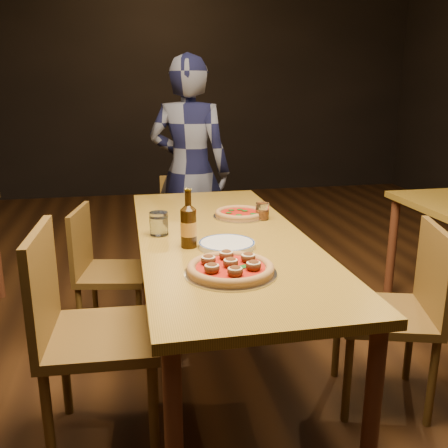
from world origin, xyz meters
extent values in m
plane|color=black|center=(0.00, 0.00, 0.00)|extent=(9.00, 9.00, 0.00)
plane|color=black|center=(0.00, 4.50, 1.50)|extent=(7.00, 0.00, 7.00)
cube|color=brown|center=(0.00, 0.00, 0.73)|extent=(0.80, 2.00, 0.04)
cylinder|color=brown|center=(-0.34, -0.94, 0.35)|extent=(0.06, 0.06, 0.71)
cylinder|color=brown|center=(-0.34, 0.94, 0.35)|extent=(0.06, 0.06, 0.71)
cylinder|color=brown|center=(0.34, -0.94, 0.35)|extent=(0.06, 0.06, 0.71)
cylinder|color=brown|center=(0.34, 0.94, 0.35)|extent=(0.06, 0.06, 0.71)
cylinder|color=brown|center=(1.36, 0.74, 0.35)|extent=(0.06, 0.06, 0.71)
cylinder|color=#B7B7BF|center=(-0.07, -0.51, 0.75)|extent=(0.36, 0.36, 0.01)
cylinder|color=#BC7B4E|center=(-0.07, -0.51, 0.77)|extent=(0.34, 0.34, 0.02)
torus|color=#BC7B4E|center=(-0.07, -0.51, 0.78)|extent=(0.34, 0.34, 0.03)
cylinder|color=#A32909|center=(-0.07, -0.51, 0.78)|extent=(0.27, 0.27, 0.00)
cylinder|color=#B7B7BF|center=(0.16, 0.32, 0.75)|extent=(0.29, 0.29, 0.01)
cylinder|color=#BC7B4E|center=(0.16, 0.32, 0.76)|extent=(0.27, 0.27, 0.02)
torus|color=#BC7B4E|center=(0.16, 0.32, 0.77)|extent=(0.27, 0.27, 0.03)
cylinder|color=#A32909|center=(0.16, 0.32, 0.77)|extent=(0.21, 0.21, 0.00)
cylinder|color=white|center=(-0.01, -0.19, 0.76)|extent=(0.25, 0.25, 0.02)
cylinder|color=black|center=(-0.18, -0.15, 0.84)|extent=(0.07, 0.07, 0.17)
cylinder|color=black|center=(-0.18, -0.15, 0.97)|extent=(0.03, 0.03, 0.09)
cylinder|color=gold|center=(-0.18, -0.15, 0.84)|extent=(0.07, 0.07, 0.07)
cylinder|color=white|center=(-0.30, 0.06, 0.81)|extent=(0.09, 0.09, 0.11)
cylinder|color=#964511|center=(0.27, 0.25, 0.80)|extent=(0.07, 0.07, 0.09)
imported|color=black|center=(0.02, 1.35, 0.83)|extent=(0.72, 0.61, 1.67)
camera|label=1|loc=(-0.45, -2.28, 1.46)|focal=40.00mm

